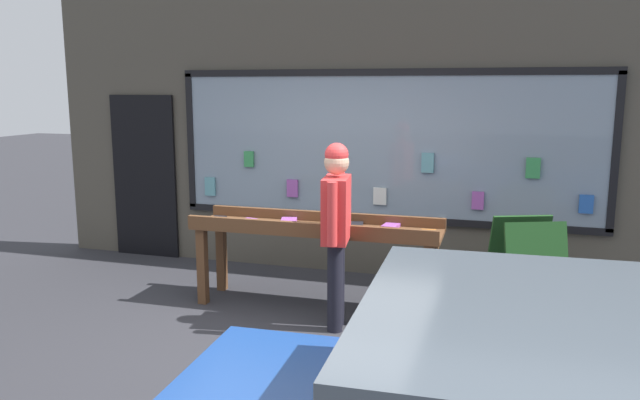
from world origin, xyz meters
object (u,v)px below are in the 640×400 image
(display_table_main, at_px, (316,235))
(small_dog, at_px, (388,313))
(person_browsing, at_px, (336,221))
(sandwich_board_sign, at_px, (526,269))

(display_table_main, relative_size, small_dog, 4.23)
(person_browsing, xyz_separation_m, small_dog, (0.54, -0.27, -0.71))
(display_table_main, xyz_separation_m, sandwich_board_sign, (2.01, 0.23, -0.24))
(sandwich_board_sign, bearing_deg, person_browsing, -178.87)
(display_table_main, xyz_separation_m, small_dog, (0.88, -0.76, -0.45))
(display_table_main, xyz_separation_m, person_browsing, (0.34, -0.49, 0.26))
(display_table_main, height_order, sandwich_board_sign, sandwich_board_sign)
(small_dog, relative_size, sandwich_board_sign, 0.60)
(person_browsing, height_order, sandwich_board_sign, person_browsing)
(small_dog, height_order, sandwich_board_sign, sandwich_board_sign)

